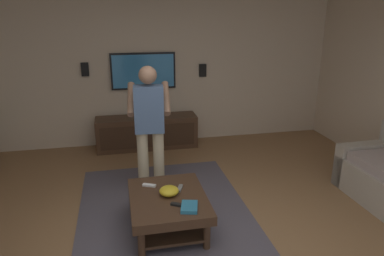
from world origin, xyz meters
name	(u,v)px	position (x,y,z in m)	size (l,w,h in m)	color
ground_plane	(196,249)	(0.00, 0.00, 0.00)	(7.68, 7.68, 0.00)	olive
wall_back_tv	(155,62)	(3.25, 0.00, 1.43)	(0.10, 6.45, 2.86)	#C6B299
area_rug	(166,218)	(0.60, 0.21, 0.01)	(2.92, 1.97, 0.01)	#514C56
coffee_table	(168,205)	(0.40, 0.21, 0.30)	(1.00, 0.80, 0.40)	#422B1C
media_console	(147,132)	(2.91, 0.21, 0.28)	(0.45, 1.70, 0.55)	#422B1C
tv	(143,71)	(3.15, 0.21, 1.29)	(0.05, 1.09, 0.61)	black
person_standing	(149,122)	(1.34, 0.30, 0.93)	(0.57, 0.57, 1.64)	#C6B793
bowl	(169,191)	(0.42, 0.20, 0.45)	(0.21, 0.21, 0.09)	gold
remote_white	(149,185)	(0.66, 0.38, 0.41)	(0.15, 0.04, 0.02)	white
remote_black	(178,205)	(0.18, 0.14, 0.41)	(0.15, 0.04, 0.02)	black
remote_grey	(180,188)	(0.52, 0.06, 0.41)	(0.15, 0.04, 0.02)	slate
book	(189,207)	(0.10, 0.04, 0.42)	(0.22, 0.16, 0.04)	teal
vase_round	(154,111)	(2.89, 0.08, 0.66)	(0.22, 0.22, 0.22)	teal
wall_speaker_left	(203,70)	(3.17, -0.83, 1.27)	(0.06, 0.12, 0.22)	black
wall_speaker_right	(85,69)	(3.17, 1.16, 1.35)	(0.06, 0.12, 0.22)	black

